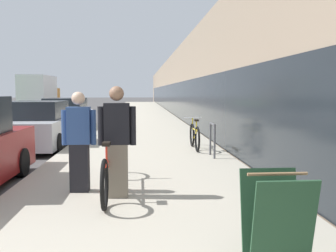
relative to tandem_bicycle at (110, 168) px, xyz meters
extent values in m
cube|color=#B2AA99|center=(0.56, 18.15, -0.46)|extent=(4.53, 70.00, 0.15)
cube|color=gray|center=(7.88, 26.15, 1.73)|extent=(10.00, 70.00, 4.53)
cube|color=#1E2328|center=(2.92, 26.15, 0.71)|extent=(0.10, 63.00, 2.20)
torus|color=black|center=(0.00, 1.05, -0.03)|extent=(0.06, 0.72, 0.72)
torus|color=black|center=(0.00, -1.03, -0.03)|extent=(0.06, 0.72, 0.72)
cylinder|color=red|center=(0.00, 0.01, 0.19)|extent=(0.04, 1.77, 0.04)
cylinder|color=red|center=(0.00, -0.40, 0.09)|extent=(0.04, 1.05, 0.33)
cylinder|color=red|center=(0.00, -0.65, 0.34)|extent=(0.03, 0.03, 0.30)
cube|color=black|center=(0.00, -0.65, 0.49)|extent=(0.11, 0.22, 0.05)
cylinder|color=red|center=(0.00, 0.89, 0.35)|extent=(0.03, 0.03, 0.31)
cylinder|color=silver|center=(0.00, 0.89, 0.50)|extent=(0.52, 0.03, 0.03)
cube|color=#756B5B|center=(0.14, -0.36, 0.03)|extent=(0.32, 0.23, 0.82)
cube|color=black|center=(0.14, -0.36, 0.76)|extent=(0.39, 0.23, 0.63)
cylinder|color=black|center=(-0.10, -0.36, 0.72)|extent=(0.10, 0.10, 0.60)
cylinder|color=black|center=(0.38, -0.36, 0.72)|extent=(0.10, 0.10, 0.60)
sphere|color=#936B51|center=(0.14, -0.36, 1.22)|extent=(0.22, 0.22, 0.22)
cube|color=black|center=(-0.50, 0.01, 0.01)|extent=(0.30, 0.22, 0.78)
cube|color=#33518E|center=(-0.50, 0.01, 0.70)|extent=(0.37, 0.22, 0.60)
cylinder|color=#33518E|center=(-0.73, 0.01, 0.67)|extent=(0.09, 0.09, 0.57)
cylinder|color=#33518E|center=(-0.27, 0.01, 0.67)|extent=(0.09, 0.09, 0.57)
sphere|color=beige|center=(-0.50, 0.01, 1.14)|extent=(0.21, 0.21, 0.21)
cylinder|color=#4C4C51|center=(2.30, 2.80, 0.02)|extent=(0.05, 0.05, 0.82)
cylinder|color=#4C4C51|center=(2.30, 3.35, 0.02)|extent=(0.05, 0.05, 0.82)
cylinder|color=#4C4C51|center=(2.30, 3.07, 0.43)|extent=(0.05, 0.55, 0.05)
torus|color=black|center=(2.03, 4.85, -0.04)|extent=(0.06, 0.70, 0.70)
torus|color=black|center=(2.03, 3.83, -0.04)|extent=(0.06, 0.70, 0.70)
cylinder|color=yellow|center=(2.03, 4.34, 0.17)|extent=(0.04, 0.87, 0.04)
cylinder|color=yellow|center=(2.03, 4.14, 0.08)|extent=(0.04, 0.53, 0.32)
cylinder|color=yellow|center=(2.03, 4.02, 0.32)|extent=(0.03, 0.03, 0.29)
cube|color=black|center=(2.03, 4.02, 0.46)|extent=(0.11, 0.22, 0.05)
cylinder|color=yellow|center=(2.03, 4.77, 0.33)|extent=(0.03, 0.03, 0.30)
cylinder|color=silver|center=(2.03, 4.77, 0.48)|extent=(0.52, 0.03, 0.03)
cube|color=#23472D|center=(1.74, -3.02, 0.06)|extent=(0.56, 0.20, 0.89)
cube|color=#23472D|center=(1.74, -2.66, 0.06)|extent=(0.56, 0.20, 0.89)
cylinder|color=#93704C|center=(1.74, -2.84, 0.50)|extent=(0.56, 0.03, 0.03)
cylinder|color=black|center=(-2.01, 1.83, -0.24)|extent=(0.22, 0.60, 0.60)
cube|color=silver|center=(-2.77, 5.93, 0.01)|extent=(1.89, 4.15, 0.78)
cube|color=#1E2328|center=(-2.77, 5.93, 0.67)|extent=(1.62, 2.08, 0.55)
cylinder|color=black|center=(-3.64, 7.18, -0.24)|extent=(0.22, 0.60, 0.60)
cylinder|color=black|center=(-1.89, 7.18, -0.24)|extent=(0.22, 0.60, 0.60)
cylinder|color=black|center=(-1.89, 4.69, -0.24)|extent=(0.22, 0.60, 0.60)
cube|color=silver|center=(-2.90, 11.38, -0.03)|extent=(1.88, 4.66, 0.71)
cube|color=#1E2328|center=(-2.90, 11.38, 0.64)|extent=(1.62, 2.33, 0.62)
cylinder|color=black|center=(-3.77, 12.78, -0.24)|extent=(0.22, 0.60, 0.60)
cylinder|color=black|center=(-2.02, 12.78, -0.24)|extent=(0.22, 0.60, 0.60)
cylinder|color=black|center=(-3.77, 9.98, -0.24)|extent=(0.22, 0.60, 0.60)
cylinder|color=black|center=(-2.02, 9.98, -0.24)|extent=(0.22, 0.60, 0.60)
cube|color=orange|center=(-8.01, 29.19, 0.63)|extent=(1.94, 1.61, 1.86)
cube|color=white|center=(-8.01, 25.98, 1.13)|extent=(2.11, 4.82, 2.87)
cylinder|color=black|center=(-8.96, 28.77, -0.12)|extent=(0.28, 0.84, 0.84)
cylinder|color=black|center=(-7.05, 28.77, -0.12)|extent=(0.28, 0.84, 0.84)
cylinder|color=black|center=(-8.96, 25.02, -0.12)|extent=(0.28, 0.84, 0.84)
cylinder|color=black|center=(-7.05, 25.02, -0.12)|extent=(0.28, 0.84, 0.84)
camera|label=1|loc=(0.49, -6.11, 1.25)|focal=40.00mm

